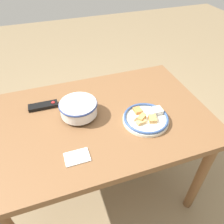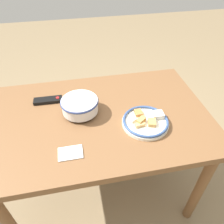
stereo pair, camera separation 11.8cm
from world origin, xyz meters
name	(u,v)px [view 1 (the left image)]	position (x,y,z in m)	size (l,w,h in m)	color
ground_plane	(103,187)	(0.00, 0.00, 0.00)	(8.00, 8.00, 0.00)	#7F6B4C
dining_table	(100,129)	(0.00, 0.00, 0.66)	(1.24, 0.81, 0.75)	brown
noodle_bowl	(79,108)	(-0.10, 0.05, 0.81)	(0.21, 0.21, 0.09)	silver
food_plate	(146,118)	(0.23, -0.12, 0.77)	(0.25, 0.25, 0.05)	silver
tv_remote	(43,106)	(-0.29, 0.19, 0.76)	(0.17, 0.06, 0.02)	black
folded_napkin	(77,157)	(-0.18, -0.24, 0.76)	(0.12, 0.08, 0.01)	white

